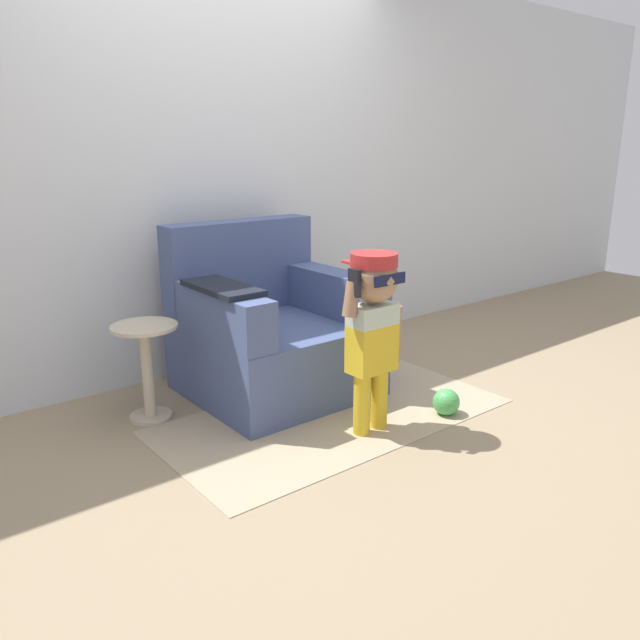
# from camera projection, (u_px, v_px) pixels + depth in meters

# --- Properties ---
(ground_plane) EXTENTS (10.00, 10.00, 0.00)m
(ground_plane) POSITION_uv_depth(u_px,v_px,m) (293.00, 393.00, 3.69)
(ground_plane) COLOR #998466
(wall_back) EXTENTS (10.00, 0.05, 2.60)m
(wall_back) POSITION_uv_depth(u_px,v_px,m) (221.00, 164.00, 3.89)
(wall_back) COLOR silver
(wall_back) RESTS_ON ground_plane
(armchair) EXTENTS (0.98, 0.93, 0.98)m
(armchair) POSITION_uv_depth(u_px,v_px,m) (270.00, 333.00, 3.66)
(armchair) COLOR #475684
(armchair) RESTS_ON ground_plane
(person_child) EXTENTS (0.38, 0.28, 0.92)m
(person_child) POSITION_uv_depth(u_px,v_px,m) (373.00, 315.00, 3.04)
(person_child) COLOR gold
(person_child) RESTS_ON ground_plane
(side_table) EXTENTS (0.34, 0.34, 0.52)m
(side_table) POSITION_uv_depth(u_px,v_px,m) (147.00, 363.00, 3.27)
(side_table) COLOR beige
(side_table) RESTS_ON ground_plane
(rug) EXTENTS (1.87, 0.97, 0.01)m
(rug) POSITION_uv_depth(u_px,v_px,m) (333.00, 415.00, 3.37)
(rug) COLOR tan
(rug) RESTS_ON ground_plane
(toy_ball) EXTENTS (0.15, 0.15, 0.15)m
(toy_ball) POSITION_uv_depth(u_px,v_px,m) (446.00, 402.00, 3.37)
(toy_ball) COLOR #4CB256
(toy_ball) RESTS_ON ground_plane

